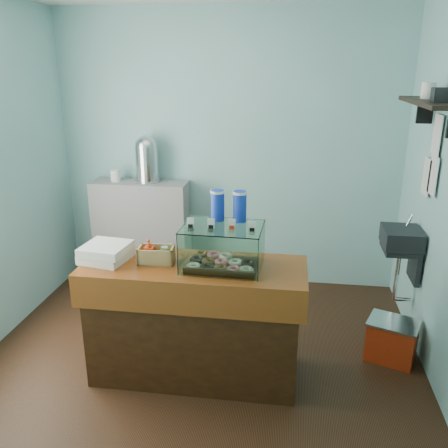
% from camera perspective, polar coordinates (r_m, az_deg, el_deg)
% --- Properties ---
extents(ground, '(3.50, 3.50, 0.00)m').
position_cam_1_polar(ground, '(4.03, -2.65, -15.34)').
color(ground, black).
rests_on(ground, ground).
extents(room_shell, '(3.54, 3.04, 2.82)m').
position_cam_1_polar(room_shell, '(3.39, -2.62, 9.36)').
color(room_shell, '#7DB7B6').
rests_on(room_shell, ground).
extents(counter, '(1.60, 0.60, 0.90)m').
position_cam_1_polar(counter, '(3.58, -3.54, -11.49)').
color(counter, '#3C1F0B').
rests_on(counter, ground).
extents(back_shelf, '(1.00, 0.32, 1.10)m').
position_cam_1_polar(back_shelf, '(5.14, -9.85, -0.96)').
color(back_shelf, gray).
rests_on(back_shelf, ground).
extents(display_case, '(0.57, 0.43, 0.52)m').
position_cam_1_polar(display_case, '(3.31, -0.10, -2.28)').
color(display_case, black).
rests_on(display_case, counter).
extents(condiment_crate, '(0.26, 0.17, 0.18)m').
position_cam_1_polar(condiment_crate, '(3.43, -8.26, -3.64)').
color(condiment_crate, tan).
rests_on(condiment_crate, counter).
extents(pastry_boxes, '(0.36, 0.36, 0.12)m').
position_cam_1_polar(pastry_boxes, '(3.54, -14.02, -3.33)').
color(pastry_boxes, white).
rests_on(pastry_boxes, counter).
extents(coffee_urn, '(0.26, 0.26, 0.48)m').
position_cam_1_polar(coffee_urn, '(4.93, -9.27, 7.86)').
color(coffee_urn, silver).
rests_on(coffee_urn, back_shelf).
extents(red_cooler, '(0.46, 0.41, 0.34)m').
position_cam_1_polar(red_cooler, '(4.11, 19.53, -13.02)').
color(red_cooler, '#AD290D').
rests_on(red_cooler, ground).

